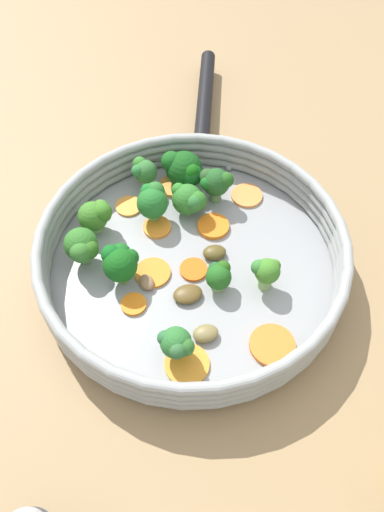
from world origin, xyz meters
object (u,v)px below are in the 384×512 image
Objects in this scene: broccoli_floret_8 at (215,182)px; carrot_slice_4 at (153,273)px; skillet at (192,267)px; broccoli_floret_0 at (82,247)px; broccoli_floret_4 at (184,169)px; broccoli_floret_3 at (120,262)px; mushroom_piece_0 at (214,252)px; carrot_slice_7 at (193,269)px; carrot_slice_0 at (129,206)px; carrot_slice_8 at (212,226)px; carrot_slice_3 at (134,304)px; broccoli_floret_6 at (266,271)px; broccoli_floret_10 at (96,215)px; broccoli_floret_5 at (219,276)px; mushroom_piece_2 at (206,333)px; carrot_slice_5 at (187,364)px; broccoli_floret_2 at (176,344)px; mushroom_piece_1 at (147,282)px; carrot_slice_1 at (272,345)px; mushroom_piece_3 at (188,294)px; carrot_slice_6 at (157,227)px; carrot_slice_9 at (173,186)px; carrot_slice_2 at (247,196)px; broccoli_floret_7 at (143,171)px; broccoli_floret_1 at (152,201)px; broccoli_floret_9 at (189,200)px.

carrot_slice_4 is at bearing 173.04° from broccoli_floret_8.
broccoli_floret_8 reaches higher than skillet.
broccoli_floret_0 is 0.17m from broccoli_floret_4.
broccoli_floret_3 is 0.11m from mushroom_piece_0.
carrot_slice_4 is 1.29× the size of carrot_slice_7.
carrot_slice_7 is at bearing -114.25° from carrot_slice_0.
carrot_slice_8 is 0.16m from broccoli_floret_0.
broccoli_floret_4 reaches higher than carrot_slice_7.
carrot_slice_3 is 0.15m from broccoli_floret_6.
broccoli_floret_6 is 0.21m from broccoli_floret_10.
broccoli_floret_5 is 1.30× the size of mushroom_piece_2.
broccoli_floret_8 is 1.77× the size of mushroom_piece_2.
mushroom_piece_2 is at bearing -5.15° from carrot_slice_5.
broccoli_floret_6 is at bearing -22.30° from broccoli_floret_2.
broccoli_floret_6 is (-0.05, -0.09, 0.02)m from carrot_slice_8.
broccoli_floret_2 reaches higher than mushroom_piece_1.
carrot_slice_1 is 1.00× the size of broccoli_floret_3.
broccoli_floret_8 is 1.47× the size of mushroom_piece_3.
broccoli_floret_10 reaches higher than carrot_slice_6.
carrot_slice_9 is (0.05, -0.03, 0.00)m from carrot_slice_0.
carrot_slice_2 is 0.81× the size of broccoli_floret_0.
carrot_slice_6 reaches higher than skillet.
broccoli_floret_4 is at bearing 11.90° from carrot_slice_4.
broccoli_floret_4 is at bearing -34.83° from carrot_slice_0.
broccoli_floret_2 is 0.98× the size of broccoli_floret_7.
broccoli_floret_3 is at bearing 60.25° from carrot_slice_5.
mushroom_piece_0 is at bearing 78.69° from broccoli_floret_6.
broccoli_floret_1 reaches higher than carrot_slice_8.
broccoli_floret_6 is 0.07m from mushroom_piece_0.
skillet is 7.50× the size of broccoli_floret_7.
broccoli_floret_9 is 0.07m from mushroom_piece_0.
broccoli_floret_9 is 0.11m from broccoli_floret_10.
carrot_slice_9 is at bearing -13.43° from broccoli_floret_0.
carrot_slice_5 is at bearing -153.12° from broccoli_floret_4.
carrot_slice_3 is 0.08m from carrot_slice_7.
broccoli_floret_2 is (-0.14, -0.10, 0.03)m from carrot_slice_6.
broccoli_floret_3 and broccoli_floret_8 have the same top height.
broccoli_floret_5 reaches higher than mushroom_piece_2.
carrot_slice_6 is 0.72× the size of broccoli_floret_9.
broccoli_floret_8 is at bearing -98.20° from broccoli_floret_4.
mushroom_piece_2 is (-0.07, -0.18, -0.02)m from broccoli_floret_10.
broccoli_floret_1 is 0.18m from mushroom_piece_2.
broccoli_floret_5 is at bearing -150.24° from mushroom_piece_0.
carrot_slice_2 reaches higher than skillet.
broccoli_floret_5 is at bearing -110.76° from skillet.
broccoli_floret_5 is at bearing -94.16° from broccoli_floret_10.
carrot_slice_2 is (0.18, 0.10, -0.00)m from carrot_slice_1.
carrot_slice_7 is (0.07, -0.04, -0.00)m from carrot_slice_3.
mushroom_piece_1 reaches higher than carrot_slice_1.
broccoli_floret_1 is 0.07m from broccoli_floret_4.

